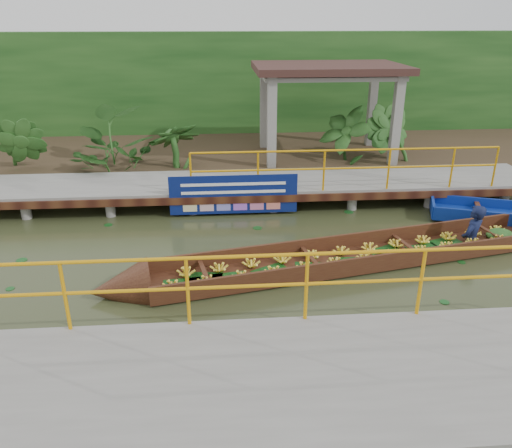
{
  "coord_description": "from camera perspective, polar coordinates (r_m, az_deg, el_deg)",
  "views": [
    {
      "loc": [
        -0.34,
        -8.88,
        4.57
      ],
      "look_at": [
        0.39,
        0.5,
        0.6
      ],
      "focal_mm": 35.0,
      "sensor_mm": 36.0,
      "label": 1
    }
  ],
  "objects": [
    {
      "name": "blue_banner",
      "position": [
        12.05,
        -2.57,
        3.41
      ],
      "size": [
        3.09,
        0.04,
        0.97
      ],
      "color": "navy",
      "rests_on": "ground"
    },
    {
      "name": "near_dock",
      "position": [
        6.47,
        9.13,
        -18.72
      ],
      "size": [
        18.0,
        2.4,
        1.73
      ],
      "color": "slate",
      "rests_on": "ground"
    },
    {
      "name": "foliage_backdrop",
      "position": [
        19.05,
        -3.53,
        15.09
      ],
      "size": [
        30.0,
        0.8,
        4.0
      ],
      "primitive_type": "cube",
      "color": "#164014",
      "rests_on": "ground"
    },
    {
      "name": "land_strip",
      "position": [
        16.95,
        -3.2,
        8.0
      ],
      "size": [
        30.0,
        8.0,
        0.45
      ],
      "primitive_type": "cube",
      "color": "#37291B",
      "rests_on": "ground"
    },
    {
      "name": "vendor_boat",
      "position": [
        10.24,
        13.35,
        -2.92
      ],
      "size": [
        10.32,
        3.13,
        2.11
      ],
      "rotation": [
        0.0,
        0.0,
        0.21
      ],
      "color": "#34160E",
      "rests_on": "ground"
    },
    {
      "name": "ground",
      "position": [
        9.99,
        -2.02,
        -4.35
      ],
      "size": [
        80.0,
        80.0,
        0.0
      ],
      "primitive_type": "plane",
      "color": "#2C3018",
      "rests_on": "ground"
    },
    {
      "name": "pavilion",
      "position": [
        15.64,
        8.23,
        16.23
      ],
      "size": [
        4.4,
        3.0,
        3.0
      ],
      "color": "slate",
      "rests_on": "ground"
    },
    {
      "name": "far_dock",
      "position": [
        12.97,
        -2.66,
        4.47
      ],
      "size": [
        16.0,
        2.06,
        1.66
      ],
      "color": "slate",
      "rests_on": "ground"
    },
    {
      "name": "tropical_plants",
      "position": [
        14.64,
        -10.0,
        9.24
      ],
      "size": [
        14.2,
        1.2,
        1.5
      ],
      "color": "#164014",
      "rests_on": "ground"
    }
  ]
}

